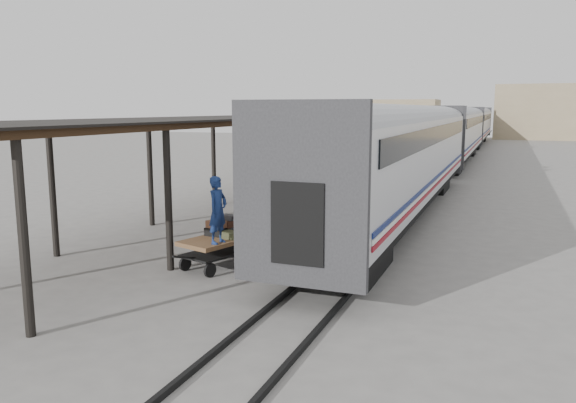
# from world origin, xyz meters

# --- Properties ---
(ground) EXTENTS (160.00, 160.00, 0.00)m
(ground) POSITION_xyz_m (0.00, 0.00, 0.00)
(ground) COLOR slate
(ground) RESTS_ON ground
(train) EXTENTS (3.45, 76.01, 4.01)m
(train) POSITION_xyz_m (3.19, 33.79, 2.69)
(train) COLOR silver
(train) RESTS_ON ground
(canopy) EXTENTS (4.90, 64.30, 4.15)m
(canopy) POSITION_xyz_m (-3.40, 24.00, 4.00)
(canopy) COLOR #422B19
(canopy) RESTS_ON ground
(rails) EXTENTS (1.54, 150.00, 0.12)m
(rails) POSITION_xyz_m (3.20, 34.00, 0.06)
(rails) COLOR black
(rails) RESTS_ON ground
(building_far) EXTENTS (18.00, 10.00, 8.00)m
(building_far) POSITION_xyz_m (14.00, 78.00, 4.00)
(building_far) COLOR tan
(building_far) RESTS_ON ground
(building_left) EXTENTS (12.00, 8.00, 6.00)m
(building_left) POSITION_xyz_m (-10.00, 82.00, 3.00)
(building_left) COLOR tan
(building_left) RESTS_ON ground
(baggage_cart) EXTENTS (1.91, 2.66, 0.86)m
(baggage_cart) POSITION_xyz_m (-0.16, -1.17, 0.65)
(baggage_cart) COLOR brown
(baggage_cart) RESTS_ON ground
(suitcase_stack) EXTENTS (1.37, 1.11, 0.57)m
(suitcase_stack) POSITION_xyz_m (-0.17, -0.83, 1.05)
(suitcase_stack) COLOR #38383B
(suitcase_stack) RESTS_ON baggage_cart
(luggage_tug) EXTENTS (1.14, 1.63, 1.33)m
(luggage_tug) POSITION_xyz_m (-2.05, 18.56, 0.61)
(luggage_tug) COLOR maroon
(luggage_tug) RESTS_ON ground
(porter) EXTENTS (0.52, 0.72, 1.84)m
(porter) POSITION_xyz_m (0.09, -1.82, 1.78)
(porter) COLOR navy
(porter) RESTS_ON baggage_cart
(pedestrian) EXTENTS (1.06, 0.50, 1.77)m
(pedestrian) POSITION_xyz_m (-1.55, 14.75, 0.88)
(pedestrian) COLOR black
(pedestrian) RESTS_ON ground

